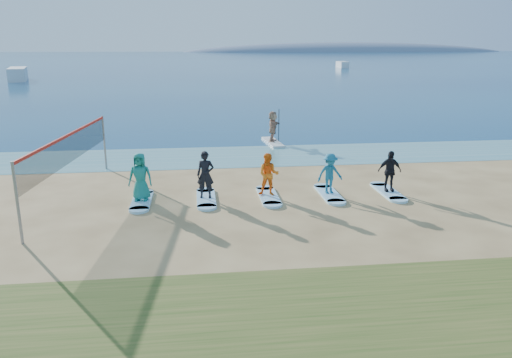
{
  "coord_description": "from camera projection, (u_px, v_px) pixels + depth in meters",
  "views": [
    {
      "loc": [
        -1.13,
        -14.77,
        5.75
      ],
      "look_at": [
        0.92,
        2.0,
        1.1
      ],
      "focal_mm": 35.0,
      "sensor_mm": 36.0,
      "label": 1
    }
  ],
  "objects": [
    {
      "name": "paddleboarder",
      "position": [
        273.0,
        126.0,
        29.11
      ],
      "size": [
        1.09,
        1.71,
        1.76
      ],
      "primitive_type": "imported",
      "rotation": [
        0.0,
        0.0,
        1.19
      ],
      "color": "tan",
      "rests_on": "paddleboard"
    },
    {
      "name": "shallow_water",
      "position": [
        218.0,
        157.0,
        25.84
      ],
      "size": [
        600.0,
        600.0,
        0.0
      ],
      "primitive_type": "plane",
      "color": "teal",
      "rests_on": "ground"
    },
    {
      "name": "student_0",
      "position": [
        140.0,
        177.0,
        18.3
      ],
      "size": [
        0.93,
        0.67,
        1.77
      ],
      "primitive_type": "imported",
      "rotation": [
        0.0,
        0.0,
        -0.13
      ],
      "color": "#1A7D71",
      "rests_on": "surfboard_0"
    },
    {
      "name": "surfboard_3",
      "position": [
        329.0,
        194.0,
        19.38
      ],
      "size": [
        0.7,
        2.2,
        0.09
      ],
      "primitive_type": "cube",
      "color": "#A0DAF8",
      "rests_on": "ground"
    },
    {
      "name": "surfboard_1",
      "position": [
        206.0,
        199.0,
        18.82
      ],
      "size": [
        0.7,
        2.2,
        0.09
      ],
      "primitive_type": "cube",
      "color": "#A0DAF8",
      "rests_on": "ground"
    },
    {
      "name": "volleyball_net",
      "position": [
        69.0,
        149.0,
        18.56
      ],
      "size": [
        1.06,
        9.04,
        2.5
      ],
      "rotation": [
        0.0,
        0.0,
        -0.11
      ],
      "color": "gray",
      "rests_on": "ground"
    },
    {
      "name": "student_1",
      "position": [
        205.0,
        175.0,
        18.58
      ],
      "size": [
        0.71,
        0.53,
        1.77
      ],
      "primitive_type": "imported",
      "rotation": [
        0.0,
        0.0,
        -0.17
      ],
      "color": "black",
      "rests_on": "surfboard_1"
    },
    {
      "name": "paddleboard",
      "position": [
        273.0,
        142.0,
        29.36
      ],
      "size": [
        0.97,
        3.05,
        0.12
      ],
      "primitive_type": "cube",
      "rotation": [
        0.0,
        0.0,
        0.09
      ],
      "color": "silver",
      "rests_on": "ground"
    },
    {
      "name": "student_4",
      "position": [
        389.0,
        171.0,
        19.43
      ],
      "size": [
        0.94,
        0.4,
        1.61
      ],
      "primitive_type": "imported",
      "rotation": [
        0.0,
        0.0,
        -0.0
      ],
      "color": "black",
      "rests_on": "surfboard_4"
    },
    {
      "name": "surfboard_4",
      "position": [
        388.0,
        192.0,
        19.66
      ],
      "size": [
        0.7,
        2.2,
        0.09
      ],
      "primitive_type": "cube",
      "color": "#A0DAF8",
      "rests_on": "ground"
    },
    {
      "name": "ocean",
      "position": [
        197.0,
        60.0,
        168.93
      ],
      "size": [
        600.0,
        600.0,
        0.0
      ],
      "primitive_type": "plane",
      "color": "navy",
      "rests_on": "ground"
    },
    {
      "name": "boat_offshore_a",
      "position": [
        19.0,
        80.0,
        77.44
      ],
      "size": [
        4.58,
        9.37,
        1.95
      ],
      "primitive_type": "cube",
      "rotation": [
        0.0,
        0.0,
        0.25
      ],
      "color": "silver",
      "rests_on": "ground"
    },
    {
      "name": "surfboard_0",
      "position": [
        142.0,
        201.0,
        18.54
      ],
      "size": [
        0.7,
        2.2,
        0.09
      ],
      "primitive_type": "cube",
      "color": "#A0DAF8",
      "rests_on": "ground"
    },
    {
      "name": "island_ridge",
      "position": [
        347.0,
        52.0,
        314.04
      ],
      "size": [
        220.0,
        56.0,
        18.0
      ],
      "primitive_type": "ellipsoid",
      "color": "slate",
      "rests_on": "ground"
    },
    {
      "name": "student_3",
      "position": [
        330.0,
        173.0,
        19.16
      ],
      "size": [
        1.09,
        0.73,
        1.56
      ],
      "primitive_type": "imported",
      "rotation": [
        0.0,
        0.0,
        0.16
      ],
      "color": "#1C6989",
      "rests_on": "surfboard_3"
    },
    {
      "name": "student_2",
      "position": [
        269.0,
        175.0,
        18.87
      ],
      "size": [
        0.92,
        0.8,
        1.63
      ],
      "primitive_type": "imported",
      "rotation": [
        0.0,
        0.0,
        -0.26
      ],
      "color": "orange",
      "rests_on": "surfboard_2"
    },
    {
      "name": "ground",
      "position": [
        235.0,
        230.0,
        15.79
      ],
      "size": [
        600.0,
        600.0,
        0.0
      ],
      "primitive_type": "plane",
      "color": "tan",
      "rests_on": "ground"
    },
    {
      "name": "boat_offshore_b",
      "position": [
        342.0,
        68.0,
        115.59
      ],
      "size": [
        2.26,
        6.43,
        1.42
      ],
      "primitive_type": "cube",
      "rotation": [
        0.0,
        0.0,
        -0.07
      ],
      "color": "silver",
      "rests_on": "ground"
    },
    {
      "name": "surfboard_2",
      "position": [
        268.0,
        196.0,
        19.1
      ],
      "size": [
        0.7,
        2.2,
        0.09
      ],
      "primitive_type": "cube",
      "color": "#A0DAF8",
      "rests_on": "ground"
    }
  ]
}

